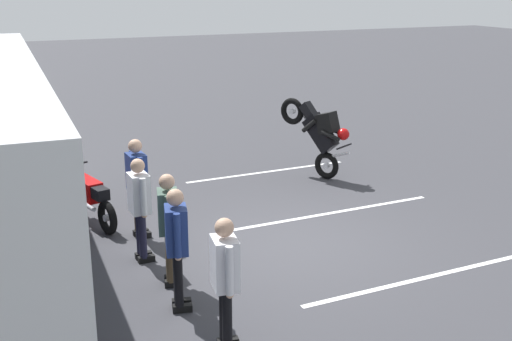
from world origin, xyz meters
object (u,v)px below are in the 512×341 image
spectator_left (177,240)px  parked_motorcycle_silver (89,197)px  spectator_centre (168,221)px  spectator_far_right (137,180)px  spectator_far_left (225,274)px  spectator_right (140,202)px  stunt_motorcycle (319,131)px

spectator_left → parked_motorcycle_silver: bearing=7.4°
parked_motorcycle_silver → spectator_centre: bearing=-168.7°
spectator_far_right → parked_motorcycle_silver: size_ratio=0.85×
spectator_far_left → parked_motorcycle_silver: spectator_far_left is taller
spectator_left → spectator_far_right: spectator_far_right is taller
spectator_left → spectator_far_right: bearing=-3.3°
spectator_centre → spectator_right: size_ratio=1.01×
spectator_left → spectator_right: bearing=1.6°
spectator_centre → spectator_far_right: size_ratio=0.97×
spectator_right → spectator_far_left: bearing=-175.0°
spectator_far_right → spectator_far_left: bearing=-179.3°
spectator_left → spectator_centre: bearing=-8.6°
spectator_right → spectator_far_right: 0.99m
spectator_centre → parked_motorcycle_silver: (3.00, 0.60, -0.50)m
spectator_left → spectator_far_right: 2.70m
stunt_motorcycle → parked_motorcycle_silver: bearing=98.8°
spectator_far_left → spectator_right: size_ratio=1.01×
spectator_left → stunt_motorcycle: stunt_motorcycle is taller
spectator_far_left → spectator_centre: size_ratio=1.00×
spectator_far_left → parked_motorcycle_silver: bearing=8.0°
spectator_centre → stunt_motorcycle: size_ratio=0.92×
spectator_centre → stunt_motorcycle: stunt_motorcycle is taller
spectator_centre → parked_motorcycle_silver: spectator_centre is taller
spectator_centre → spectator_far_left: bearing=-177.3°
spectator_left → spectator_far_right: size_ratio=0.98×
spectator_far_left → spectator_left: size_ratio=0.99×
spectator_centre → stunt_motorcycle: (3.80, -4.56, 0.05)m
spectator_far_left → spectator_right: 2.93m
spectator_right → stunt_motorcycle: size_ratio=0.91×
spectator_far_right → parked_motorcycle_silver: (1.05, 0.64, -0.54)m
spectator_right → parked_motorcycle_silver: spectator_right is taller
spectator_right → spectator_far_right: (0.97, -0.21, 0.04)m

